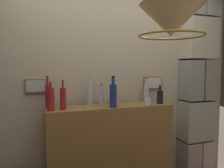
{
  "coord_description": "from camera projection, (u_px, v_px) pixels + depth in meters",
  "views": [
    {
      "loc": [
        -0.81,
        -1.5,
        1.56
      ],
      "look_at": [
        0.0,
        0.8,
        1.36
      ],
      "focal_mm": 35.61,
      "sensor_mm": 36.0,
      "label": 1
    }
  ],
  "objects": [
    {
      "name": "liquor_bottle_gin",
      "position": [
        113.0,
        95.0,
        2.39
      ],
      "size": [
        0.08,
        0.08,
        0.34
      ],
      "color": "navy",
      "rests_on": "bar_shelf_unit"
    },
    {
      "name": "panelled_rear_partition",
      "position": [
        104.0,
        73.0,
        2.72
      ],
      "size": [
        3.61,
        0.15,
        2.79
      ],
      "color": "#BCAD8E",
      "rests_on": "ground"
    },
    {
      "name": "liquor_bottle_vodka",
      "position": [
        160.0,
        97.0,
        2.63
      ],
      "size": [
        0.07,
        0.07,
        0.23
      ],
      "color": "black",
      "rests_on": "bar_shelf_unit"
    },
    {
      "name": "bar_shelf_unit",
      "position": [
        111.0,
        153.0,
        2.56
      ],
      "size": [
        1.43,
        0.35,
        1.11
      ],
      "primitive_type": "cube",
      "color": "olive",
      "rests_on": "ground"
    },
    {
      "name": "glass_tumbler_rocks",
      "position": [
        148.0,
        102.0,
        2.53
      ],
      "size": [
        0.06,
        0.06,
        0.09
      ],
      "color": "silver",
      "rests_on": "bar_shelf_unit"
    },
    {
      "name": "liquor_bottle_tequila",
      "position": [
        102.0,
        97.0,
        2.47
      ],
      "size": [
        0.05,
        0.05,
        0.25
      ],
      "color": "silver",
      "rests_on": "bar_shelf_unit"
    },
    {
      "name": "liquor_bottle_brandy",
      "position": [
        146.0,
        92.0,
        2.78
      ],
      "size": [
        0.06,
        0.06,
        0.3
      ],
      "color": "#B3CFBE",
      "rests_on": "bar_shelf_unit"
    },
    {
      "name": "liquor_bottle_scotch",
      "position": [
        63.0,
        98.0,
        2.28
      ],
      "size": [
        0.06,
        0.06,
        0.31
      ],
      "color": "maroon",
      "rests_on": "bar_shelf_unit"
    },
    {
      "name": "liquor_bottle_whiskey",
      "position": [
        51.0,
        99.0,
        2.22
      ],
      "size": [
        0.07,
        0.07,
        0.29
      ],
      "color": "maroon",
      "rests_on": "bar_shelf_unit"
    },
    {
      "name": "liquor_bottle_bourbon",
      "position": [
        48.0,
        96.0,
        2.38
      ],
      "size": [
        0.05,
        0.05,
        0.34
      ],
      "color": "maroon",
      "rests_on": "bar_shelf_unit"
    },
    {
      "name": "liquor_bottle_amaro",
      "position": [
        90.0,
        94.0,
        2.53
      ],
      "size": [
        0.07,
        0.07,
        0.32
      ],
      "color": "#AAC6CA",
      "rests_on": "bar_shelf_unit"
    },
    {
      "name": "stone_pillar",
      "position": [
        196.0,
        80.0,
        3.01
      ],
      "size": [
        0.46,
        0.33,
        2.72
      ],
      "color": "#A99B90",
      "rests_on": "ground"
    },
    {
      "name": "liquor_bottle_rye",
      "position": [
        114.0,
        97.0,
        2.55
      ],
      "size": [
        0.05,
        0.05,
        0.24
      ],
      "color": "maroon",
      "rests_on": "bar_shelf_unit"
    },
    {
      "name": "pendant_lamp",
      "position": [
        171.0,
        21.0,
        1.55
      ],
      "size": [
        0.46,
        0.46,
        0.6
      ],
      "color": "beige"
    }
  ]
}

